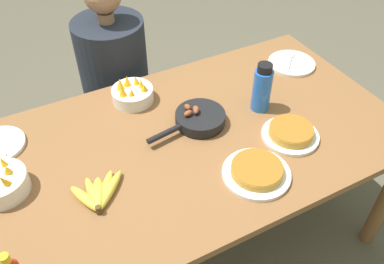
% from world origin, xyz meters
% --- Properties ---
extents(ground_plane, '(14.00, 14.00, 0.00)m').
position_xyz_m(ground_plane, '(0.00, 0.00, 0.00)').
color(ground_plane, '#565142').
extents(dining_table, '(1.77, 0.99, 0.74)m').
position_xyz_m(dining_table, '(0.00, 0.00, 0.65)').
color(dining_table, brown).
rests_on(dining_table, ground_plane).
extents(banana_bunch, '(0.21, 0.18, 0.04)m').
position_xyz_m(banana_bunch, '(-0.44, -0.12, 0.76)').
color(banana_bunch, gold).
rests_on(banana_bunch, dining_table).
extents(skillet, '(0.37, 0.21, 0.08)m').
position_xyz_m(skillet, '(0.07, 0.06, 0.77)').
color(skillet, black).
rests_on(skillet, dining_table).
extents(frittata_plate_center, '(0.26, 0.26, 0.05)m').
position_xyz_m(frittata_plate_center, '(0.12, -0.30, 0.76)').
color(frittata_plate_center, silver).
rests_on(frittata_plate_center, dining_table).
extents(frittata_plate_side, '(0.24, 0.24, 0.05)m').
position_xyz_m(frittata_plate_side, '(0.36, -0.19, 0.76)').
color(frittata_plate_side, silver).
rests_on(frittata_plate_side, dining_table).
extents(empty_plate_far_left, '(0.24, 0.24, 0.02)m').
position_xyz_m(empty_plate_far_left, '(0.70, 0.24, 0.75)').
color(empty_plate_far_left, silver).
rests_on(empty_plate_far_left, dining_table).
extents(fruit_bowl_mango, '(0.19, 0.19, 0.13)m').
position_xyz_m(fruit_bowl_mango, '(-0.74, 0.07, 0.78)').
color(fruit_bowl_mango, silver).
rests_on(fruit_bowl_mango, dining_table).
extents(fruit_bowl_citrus, '(0.19, 0.19, 0.12)m').
position_xyz_m(fruit_bowl_citrus, '(-0.12, 0.34, 0.78)').
color(fruit_bowl_citrus, silver).
rests_on(fruit_bowl_citrus, dining_table).
extents(water_bottle, '(0.08, 0.08, 0.23)m').
position_xyz_m(water_bottle, '(0.36, 0.03, 0.85)').
color(water_bottle, blue).
rests_on(water_bottle, dining_table).
extents(person_figure, '(0.40, 0.40, 1.17)m').
position_xyz_m(person_figure, '(-0.09, 0.74, 0.48)').
color(person_figure, black).
rests_on(person_figure, ground_plane).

